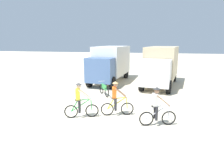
{
  "coord_description": "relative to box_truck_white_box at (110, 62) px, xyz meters",
  "views": [
    {
      "loc": [
        3.39,
        -8.43,
        3.78
      ],
      "look_at": [
        0.5,
        3.65,
        1.1
      ],
      "focal_mm": 31.47,
      "sensor_mm": 36.0,
      "label": 1
    }
  ],
  "objects": [
    {
      "name": "ground_plane",
      "position": [
        1.09,
        -9.68,
        -1.87
      ],
      "size": [
        120.0,
        120.0,
        0.0
      ],
      "primitive_type": "plane",
      "color": "beige"
    },
    {
      "name": "box_truck_white_box",
      "position": [
        0.0,
        0.0,
        0.0
      ],
      "size": [
        2.78,
        6.88,
        3.35
      ],
      "color": "white",
      "rests_on": "ground"
    },
    {
      "name": "box_truck_tan_camper",
      "position": [
        4.68,
        -0.51,
        0.0
      ],
      "size": [
        3.29,
        7.01,
        3.35
      ],
      "color": "#CCB78E",
      "rests_on": "ground"
    },
    {
      "name": "cyclist_orange_shirt",
      "position": [
        0.74,
        -9.33,
        -1.03
      ],
      "size": [
        1.64,
        0.75,
        1.82
      ],
      "color": "black",
      "rests_on": "ground"
    },
    {
      "name": "cyclist_cowboy_hat",
      "position": [
        2.43,
        -8.6,
        -1.03
      ],
      "size": [
        1.67,
        0.69,
        1.82
      ],
      "color": "black",
      "rests_on": "ground"
    },
    {
      "name": "cyclist_near_camera",
      "position": [
        4.5,
        -9.42,
        -1.03
      ],
      "size": [
        1.66,
        0.7,
        1.82
      ],
      "color": "black",
      "rests_on": "ground"
    },
    {
      "name": "bicycle_spare",
      "position": [
        0.75,
        -4.95,
        -1.48
      ],
      "size": [
        1.09,
        1.42,
        0.97
      ],
      "color": "black",
      "rests_on": "ground"
    }
  ]
}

